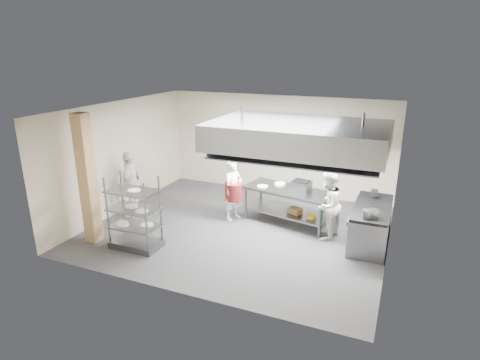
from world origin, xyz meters
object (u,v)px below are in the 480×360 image
at_px(island, 288,206).
at_px(chef_head, 233,190).
at_px(stockpot, 373,213).
at_px(chef_line, 327,205).
at_px(chef_plating, 131,184).
at_px(pass_rack, 134,213).
at_px(griddle, 301,185).
at_px(cooking_range, 371,225).

bearing_deg(island, chef_head, -155.46).
bearing_deg(stockpot, island, 155.39).
bearing_deg(chef_line, chef_plating, -70.47).
bearing_deg(pass_rack, chef_plating, 128.76).
relative_size(chef_head, griddle, 3.60).
bearing_deg(chef_head, chef_plating, 125.90).
height_order(chef_line, stockpot, chef_line).
bearing_deg(stockpot, chef_plating, -178.51).
distance_m(chef_head, stockpot, 3.58).
relative_size(cooking_range, griddle, 4.45).
bearing_deg(griddle, stockpot, -17.80).
bearing_deg(stockpot, chef_line, 155.71).
xyz_separation_m(chef_head, griddle, (1.69, 0.42, 0.21)).
distance_m(island, chef_head, 1.47).
height_order(pass_rack, chef_line, pass_rack).
bearing_deg(griddle, chef_head, -153.42).
height_order(pass_rack, chef_plating, chef_plating).
xyz_separation_m(chef_head, chef_line, (2.47, -0.18, 0.02)).
height_order(cooking_range, chef_plating, chef_plating).
distance_m(island, griddle, 0.65).
bearing_deg(cooking_range, chef_plating, -172.51).
distance_m(cooking_range, chef_line, 1.09).
bearing_deg(cooking_range, pass_rack, -154.75).
xyz_separation_m(pass_rack, chef_plating, (-1.22, 1.49, 0.05)).
xyz_separation_m(pass_rack, chef_line, (3.86, 2.12, -0.01)).
bearing_deg(chef_plating, griddle, 89.63).
distance_m(island, pass_rack, 3.84).
height_order(island, griddle, griddle).
bearing_deg(chef_plating, chef_line, 80.71).
bearing_deg(chef_plating, pass_rack, 22.99).
bearing_deg(island, chef_plating, -152.77).
xyz_separation_m(pass_rack, chef_head, (1.39, 2.30, -0.03)).
distance_m(chef_plating, stockpot, 6.14).
height_order(chef_line, chef_plating, chef_plating).
bearing_deg(chef_line, griddle, -115.01).
bearing_deg(griddle, pass_rack, -125.91).
distance_m(island, chef_line, 1.26).
relative_size(island, cooking_range, 1.12).
xyz_separation_m(pass_rack, stockpot, (4.91, 1.65, 0.15)).
xyz_separation_m(chef_plating, stockpot, (6.13, 0.16, 0.10)).
relative_size(chef_head, chef_plating, 0.92).
bearing_deg(island, pass_rack, -125.21).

